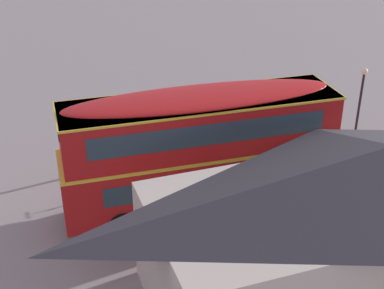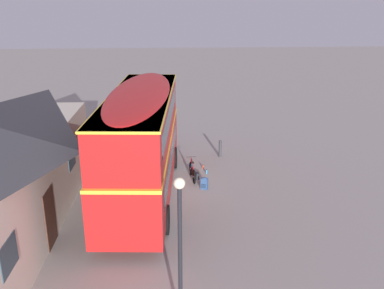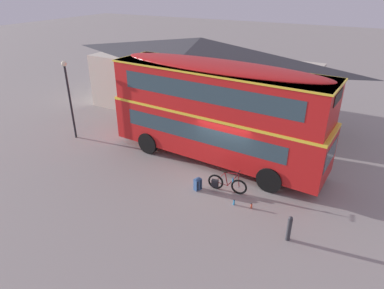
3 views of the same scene
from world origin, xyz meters
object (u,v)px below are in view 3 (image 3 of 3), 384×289
Objects in this scene: street_lamp at (69,91)px; kerb_bollard at (289,228)px; water_bottle_blue_sports at (234,202)px; backpack_on_ground at (198,184)px; double_decker_bus at (217,109)px; touring_bicycle at (226,184)px; water_bottle_red_squeeze at (251,206)px.

street_lamp is 13.01m from kerb_bollard.
water_bottle_blue_sports is 0.05× the size of street_lamp.
street_lamp is at bearing 170.67° from backpack_on_ground.
double_decker_bus is at bearing 99.64° from backpack_on_ground.
touring_bicycle is at bearing 133.31° from water_bottle_blue_sports.
backpack_on_ground is 2.43× the size of water_bottle_blue_sports.
touring_bicycle is at bearing 150.87° from kerb_bollard.
backpack_on_ground is at bearing 176.40° from water_bottle_red_squeeze.
water_bottle_red_squeeze is at bearing -23.88° from touring_bicycle.
street_lamp is at bearing 174.35° from touring_bicycle.
touring_bicycle is at bearing 156.12° from water_bottle_red_squeeze.
water_bottle_red_squeeze is at bearing 147.00° from kerb_bollard.
backpack_on_ground is 0.58× the size of kerb_bollard.
double_decker_bus is at bearing 138.94° from kerb_bollard.
kerb_bollard is (12.56, -2.63, -2.17)m from street_lamp.
touring_bicycle reaches higher than kerb_bollard.
water_bottle_blue_sports is at bearing -8.67° from backpack_on_ground.
water_bottle_red_squeeze is (2.43, -0.15, -0.19)m from backpack_on_ground.
backpack_on_ground is 1.78m from water_bottle_blue_sports.
touring_bicycle is at bearing 22.42° from backpack_on_ground.
kerb_bollard reaches higher than backpack_on_ground.
water_bottle_blue_sports is (1.75, -0.27, -0.18)m from backpack_on_ground.
water_bottle_red_squeeze is (2.90, -2.90, -2.54)m from double_decker_bus.
double_decker_bus is 6.44m from kerb_bollard.
touring_bicycle reaches higher than water_bottle_red_squeeze.
street_lamp is (-10.88, 1.54, 2.57)m from water_bottle_red_squeeze.
kerb_bollard is (4.11, -1.24, 0.21)m from backpack_on_ground.
touring_bicycle is (1.55, -2.30, -2.27)m from double_decker_bus.
backpack_on_ground is at bearing -157.58° from touring_bicycle.
street_lamp is (-7.98, -1.36, 0.02)m from double_decker_bus.
touring_bicycle is 7.83× the size of water_bottle_red_squeeze.
backpack_on_ground is at bearing 163.18° from kerb_bollard.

